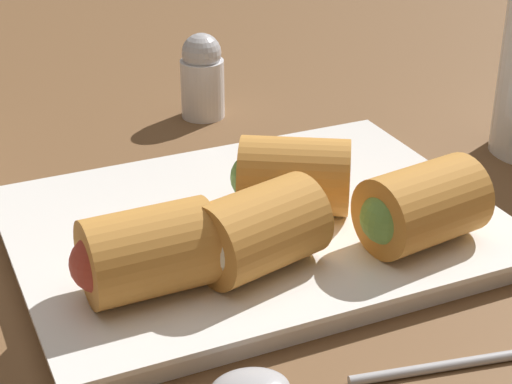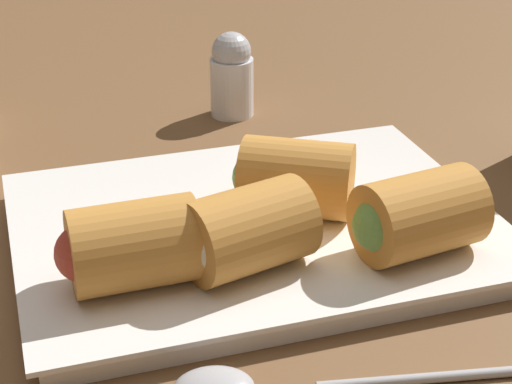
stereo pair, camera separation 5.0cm
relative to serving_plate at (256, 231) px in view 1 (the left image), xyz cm
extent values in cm
cube|color=brown|center=(-3.66, 0.17, -1.76)|extent=(180.00, 140.00, 2.00)
cube|color=white|center=(0.00, 0.00, -0.16)|extent=(26.67, 20.05, 1.20)
cube|color=white|center=(0.00, 0.00, 0.59)|extent=(27.73, 20.85, 0.30)
cylinder|color=#C68438|center=(2.55, -0.32, 3.01)|extent=(7.79, 7.11, 4.54)
sphere|color=#6B9E47|center=(0.37, 0.93, 3.01)|extent=(2.95, 2.95, 2.95)
cylinder|color=#C68438|center=(-7.87, -4.56, 3.01)|extent=(6.43, 4.61, 4.54)
sphere|color=#B23D2D|center=(-10.38, -4.59, 3.01)|extent=(2.95, 2.95, 2.95)
cylinder|color=#C68438|center=(7.26, -6.02, 3.01)|extent=(6.99, 5.45, 4.54)
sphere|color=#6B9E47|center=(4.78, -6.40, 3.01)|extent=(2.95, 2.95, 2.95)
cylinder|color=#C68438|center=(-1.98, -4.81, 3.01)|extent=(7.31, 5.99, 4.54)
sphere|color=beige|center=(-4.41, -5.44, 3.01)|extent=(2.95, 2.95, 2.95)
cylinder|color=#B2B2B7|center=(3.63, -14.50, -0.51)|extent=(10.24, 2.41, 0.50)
cylinder|color=silver|center=(4.28, 19.77, 1.54)|extent=(3.43, 3.43, 4.61)
sphere|color=#B7B7BC|center=(4.28, 19.77, 4.45)|extent=(3.08, 3.08, 3.08)
camera|label=1|loc=(-17.89, -39.80, 24.93)|focal=60.00mm
camera|label=2|loc=(-13.21, -41.58, 24.93)|focal=60.00mm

